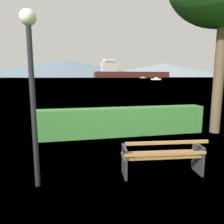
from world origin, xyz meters
name	(u,v)px	position (x,y,z in m)	size (l,w,h in m)	color
ground_plane	(161,173)	(0.00, 0.00, 0.00)	(1400.00, 1400.00, 0.00)	#567A38
water_surface	(66,78)	(0.00, 308.02, 0.00)	(620.00, 620.00, 0.00)	slate
park_bench	(163,157)	(-0.01, -0.06, 0.43)	(1.85, 0.76, 0.87)	#A0703F
hedge_row	(123,122)	(0.00, 3.34, 0.52)	(6.28, 0.60, 1.05)	#387A33
lamp_post	(31,69)	(-2.70, 0.01, 2.35)	(0.30, 0.30, 3.41)	black
cargo_ship_large	(127,73)	(88.32, 308.46, 7.45)	(114.55, 21.68, 26.64)	#471E19
fishing_boat_near	(156,79)	(51.47, 117.72, 0.51)	(5.77, 5.38, 1.43)	silver
sailboat_mid	(143,78)	(78.99, 214.08, 0.53)	(7.47, 4.90, 1.53)	gold
distant_hills	(88,69)	(58.64, 577.52, 21.37)	(872.37, 480.08, 52.31)	gray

